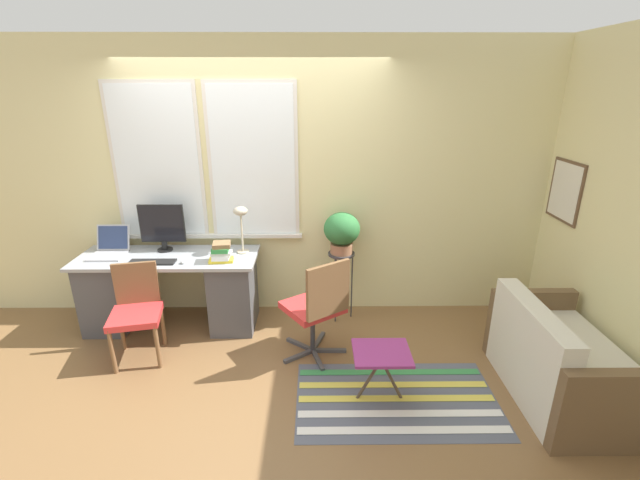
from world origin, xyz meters
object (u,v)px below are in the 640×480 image
(mouse, at_px, (183,262))
(desk_chair_wooden, at_px, (136,309))
(laptop, at_px, (110,249))
(desk_lamp, at_px, (241,217))
(folding_stool, at_px, (382,356))
(book_stack, at_px, (221,252))
(plant_stand, at_px, (341,261))
(keyboard, at_px, (152,262))
(couch_loveseat, at_px, (559,363))
(office_chair_swivel, at_px, (317,306))
(potted_plant, at_px, (342,231))
(monitor, at_px, (162,226))

(mouse, distance_m, desk_chair_wooden, 0.56)
(laptop, relative_size, desk_lamp, 0.74)
(folding_stool, bearing_deg, book_stack, 144.35)
(book_stack, relative_size, plant_stand, 0.32)
(laptop, distance_m, plant_stand, 2.22)
(keyboard, distance_m, couch_loveseat, 3.48)
(office_chair_swivel, distance_m, potted_plant, 0.85)
(keyboard, height_order, potted_plant, potted_plant)
(plant_stand, relative_size, folding_stool, 1.66)
(laptop, xyz_separation_m, monitor, (0.49, 0.11, 0.19))
(office_chair_swivel, bearing_deg, desk_chair_wooden, -36.35)
(plant_stand, height_order, folding_stool, plant_stand)
(monitor, relative_size, book_stack, 2.01)
(book_stack, relative_size, office_chair_swivel, 0.25)
(monitor, relative_size, keyboard, 1.11)
(laptop, distance_m, couch_loveseat, 3.99)
(keyboard, distance_m, folding_stool, 2.21)
(office_chair_swivel, distance_m, plant_stand, 0.74)
(desk_lamp, height_order, book_stack, desk_lamp)
(book_stack, relative_size, potted_plant, 0.56)
(desk_chair_wooden, bearing_deg, laptop, 115.74)
(desk_chair_wooden, bearing_deg, folding_stool, -28.01)
(desk_lamp, bearing_deg, book_stack, -124.63)
(keyboard, height_order, folding_stool, keyboard)
(mouse, bearing_deg, potted_plant, 12.33)
(office_chair_swivel, height_order, potted_plant, potted_plant)
(laptop, xyz_separation_m, office_chair_swivel, (1.98, -0.59, -0.30))
(mouse, distance_m, desk_lamp, 0.66)
(plant_stand, bearing_deg, book_stack, -166.31)
(laptop, bearing_deg, folding_stool, -25.05)
(desk_lamp, bearing_deg, monitor, 175.82)
(keyboard, relative_size, couch_loveseat, 0.35)
(monitor, distance_m, folding_stool, 2.40)
(laptop, relative_size, keyboard, 0.81)
(laptop, relative_size, book_stack, 1.46)
(keyboard, distance_m, desk_lamp, 0.90)
(desk_lamp, xyz_separation_m, potted_plant, (0.96, 0.04, -0.16))
(folding_stool, bearing_deg, mouse, 151.36)
(keyboard, height_order, plant_stand, keyboard)
(keyboard, bearing_deg, book_stack, 2.94)
(monitor, xyz_separation_m, plant_stand, (1.73, -0.01, -0.37))
(plant_stand, bearing_deg, folding_stool, -79.40)
(desk_lamp, bearing_deg, plant_stand, 2.55)
(keyboard, height_order, desk_lamp, desk_lamp)
(keyboard, height_order, desk_chair_wooden, desk_chair_wooden)
(monitor, xyz_separation_m, keyboard, (-0.01, -0.32, -0.24))
(office_chair_swivel, height_order, couch_loveseat, office_chair_swivel)
(mouse, xyz_separation_m, desk_chair_wooden, (-0.35, -0.32, -0.31))
(laptop, relative_size, mouse, 4.84)
(mouse, distance_m, plant_stand, 1.50)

